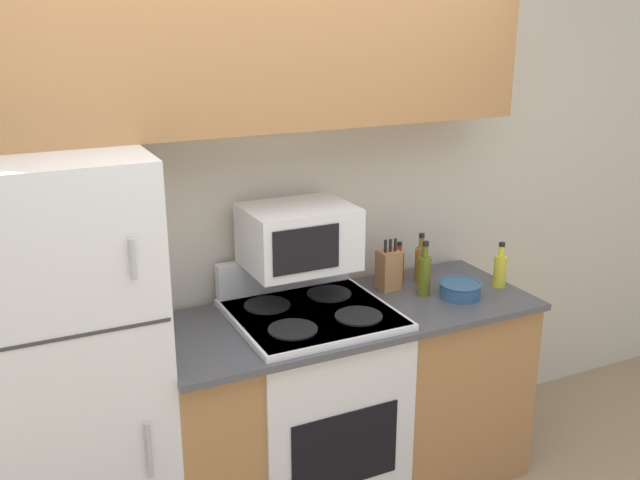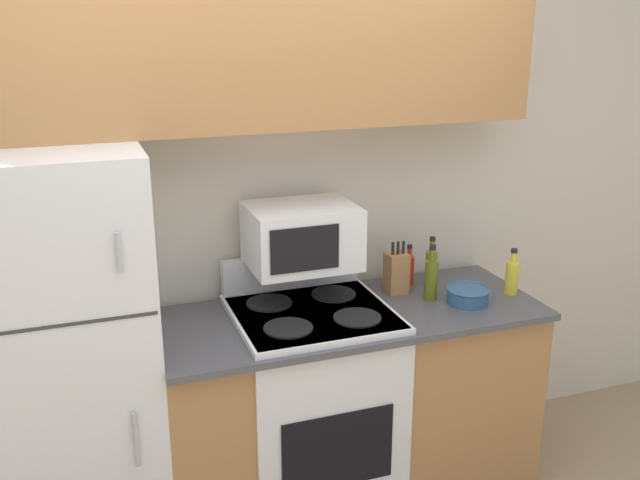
% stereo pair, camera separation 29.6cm
% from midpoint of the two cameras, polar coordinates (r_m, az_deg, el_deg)
% --- Properties ---
extents(wall_back, '(8.00, 0.05, 2.55)m').
position_cam_midpoint_polar(wall_back, '(3.26, -8.79, 1.46)').
color(wall_back, beige).
rests_on(wall_back, ground_plane).
extents(lower_cabinets, '(1.70, 0.67, 0.93)m').
position_cam_midpoint_polar(lower_cabinets, '(3.37, -0.45, -12.80)').
color(lower_cabinets, '#B27A47').
rests_on(lower_cabinets, ground_plane).
extents(refrigerator, '(0.68, 0.68, 1.72)m').
position_cam_midpoint_polar(refrigerator, '(2.95, -22.39, -10.24)').
color(refrigerator, white).
rests_on(refrigerator, ground_plane).
extents(upper_cabinets, '(2.39, 0.33, 0.61)m').
position_cam_midpoint_polar(upper_cabinets, '(2.95, -8.35, 14.68)').
color(upper_cabinets, '#B27A47').
rests_on(upper_cabinets, refrigerator).
extents(stove, '(0.67, 0.66, 1.11)m').
position_cam_midpoint_polar(stove, '(3.29, -3.28, -13.14)').
color(stove, white).
rests_on(stove, ground_plane).
extents(microwave, '(0.46, 0.36, 0.27)m').
position_cam_midpoint_polar(microwave, '(3.08, -4.47, 0.24)').
color(microwave, white).
rests_on(microwave, stove).
extents(knife_block, '(0.10, 0.10, 0.25)m').
position_cam_midpoint_polar(knife_block, '(3.35, 3.01, -2.43)').
color(knife_block, '#B27A47').
rests_on(knife_block, lower_cabinets).
extents(bowl, '(0.20, 0.20, 0.07)m').
position_cam_midpoint_polar(bowl, '(3.31, 8.67, -3.95)').
color(bowl, '#335B84').
rests_on(bowl, lower_cabinets).
extents(bottle_vinegar, '(0.06, 0.06, 0.24)m').
position_cam_midpoint_polar(bottle_vinegar, '(3.47, 5.65, -1.82)').
color(bottle_vinegar, olive).
rests_on(bottle_vinegar, lower_cabinets).
extents(bottle_cooking_spray, '(0.06, 0.06, 0.22)m').
position_cam_midpoint_polar(bottle_cooking_spray, '(3.46, 11.86, -2.36)').
color(bottle_cooking_spray, gold).
rests_on(bottle_cooking_spray, lower_cabinets).
extents(bottle_olive_oil, '(0.06, 0.06, 0.26)m').
position_cam_midpoint_polar(bottle_olive_oil, '(3.30, 5.82, -2.77)').
color(bottle_olive_oil, '#5B6619').
rests_on(bottle_olive_oil, lower_cabinets).
extents(bottle_hot_sauce, '(0.05, 0.05, 0.20)m').
position_cam_midpoint_polar(bottle_hot_sauce, '(3.46, 3.91, -2.11)').
color(bottle_hot_sauce, red).
rests_on(bottle_hot_sauce, lower_cabinets).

